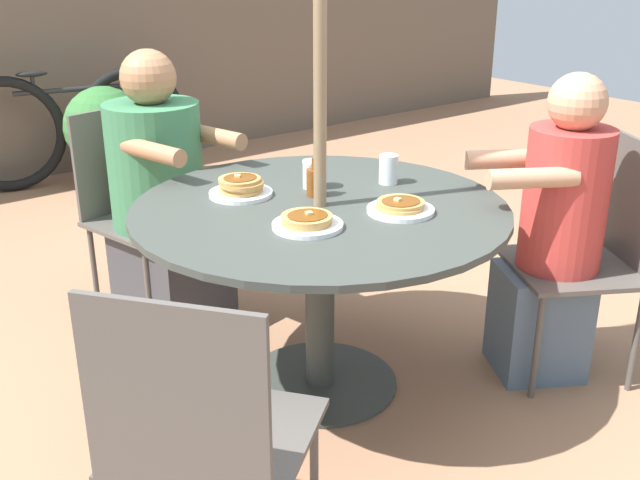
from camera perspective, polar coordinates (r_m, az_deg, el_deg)
ground_plane at (r=2.90m, az=0.00°, el=-10.87°), size 12.00×12.00×0.00m
back_fence at (r=5.57m, az=-22.70°, el=13.09°), size 10.00×0.06×1.77m
patio_table at (r=2.63m, az=0.00°, el=0.06°), size 1.31×1.31×0.72m
umbrella_pole at (r=2.49m, az=0.00°, el=11.03°), size 0.04×0.04×2.20m
patio_chair_north at (r=2.97m, az=20.42°, el=-0.45°), size 0.61×0.61×0.90m
diner_north at (r=2.89m, az=17.38°, el=-0.06°), size 0.54×0.49×1.16m
patio_chair_east at (r=3.38m, az=-13.80°, el=2.93°), size 0.53×0.53×0.90m
diner_east at (r=3.24m, az=-11.89°, el=2.61°), size 0.48×0.59×1.18m
patio_chair_south at (r=1.80m, az=-9.01°, el=-14.34°), size 0.63×0.63×0.90m
pancake_plate_a at (r=2.38m, az=-0.99°, el=1.37°), size 0.23×0.23×0.05m
pancake_plate_b at (r=2.53m, az=6.14°, el=2.48°), size 0.23×0.23×0.05m
pancake_plate_c at (r=2.70m, az=-6.04°, el=3.96°), size 0.23×0.23×0.08m
syrup_bottle at (r=2.67m, az=-0.36°, el=4.50°), size 0.08×0.06×0.14m
coffee_cup at (r=2.76m, az=-0.51°, el=5.04°), size 0.08×0.08×0.10m
drinking_glass_a at (r=2.83m, az=5.24°, el=5.39°), size 0.07×0.07×0.11m
bicycle at (r=5.42m, az=-18.36°, el=8.15°), size 1.59×0.50×0.79m
potted_shrub at (r=5.18m, az=-16.02°, el=7.66°), size 0.53×0.53×0.70m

